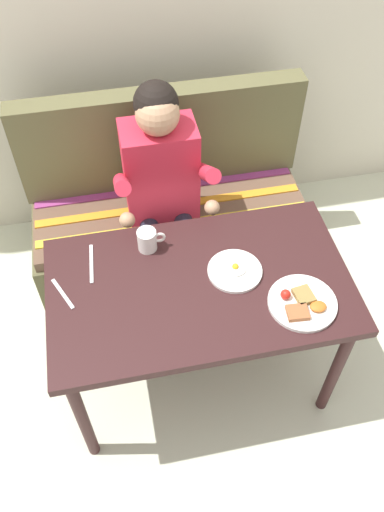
% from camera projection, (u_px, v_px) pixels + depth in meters
% --- Properties ---
extents(ground_plane, '(8.00, 8.00, 0.00)m').
position_uv_depth(ground_plane, '(198.00, 371.00, 2.63)').
color(ground_plane, beige).
extents(table, '(1.20, 0.70, 0.73)m').
position_uv_depth(table, '(199.00, 295.00, 2.13)').
color(table, '#33191A').
rests_on(table, ground).
extents(couch, '(1.44, 0.56, 1.00)m').
position_uv_depth(couch, '(169.00, 217.00, 2.86)').
color(couch, brown).
rests_on(couch, ground).
extents(person, '(0.45, 0.61, 1.21)m').
position_uv_depth(person, '(163.00, 183.00, 2.43)').
color(person, red).
rests_on(person, ground).
extents(plate_breakfast, '(0.26, 0.26, 0.05)m').
position_uv_depth(plate_breakfast, '(302.00, 303.00, 1.99)').
color(plate_breakfast, white).
rests_on(plate_breakfast, table).
extents(plate_eggs, '(0.22, 0.22, 0.04)m').
position_uv_depth(plate_eggs, '(235.00, 271.00, 2.10)').
color(plate_eggs, white).
rests_on(plate_eggs, table).
extents(coffee_mug, '(0.12, 0.08, 0.10)m').
position_uv_depth(coffee_mug, '(148.00, 240.00, 2.15)').
color(coffee_mug, white).
rests_on(coffee_mug, table).
extents(fork, '(0.08, 0.16, 0.00)m').
position_uv_depth(fork, '(63.00, 294.00, 2.03)').
color(fork, silver).
rests_on(fork, table).
extents(knife, '(0.03, 0.20, 0.00)m').
position_uv_depth(knife, '(91.00, 263.00, 2.13)').
color(knife, silver).
rests_on(knife, table).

